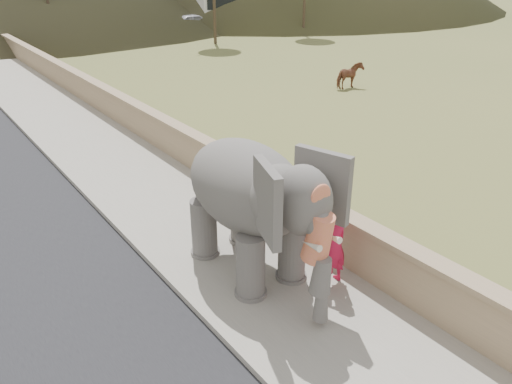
% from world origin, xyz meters
% --- Properties ---
extents(walkway, '(3.00, 120.00, 0.15)m').
position_xyz_m(walkway, '(0.00, 10.00, 0.07)').
color(walkway, '#9E9687').
rests_on(walkway, ground).
extents(parapet, '(0.30, 120.00, 1.10)m').
position_xyz_m(parapet, '(1.65, 10.00, 0.55)').
color(parapet, tan).
rests_on(parapet, ground).
extents(cow, '(1.44, 0.73, 1.18)m').
position_xyz_m(cow, '(12.52, 14.47, 0.59)').
color(cow, brown).
rests_on(cow, ground).
extents(distant_car, '(4.29, 1.88, 1.44)m').
position_xyz_m(distant_car, '(16.11, 35.32, 0.72)').
color(distant_car, '#BAB9C0').
rests_on(distant_car, ground).
extents(bus_white, '(11.27, 4.43, 3.10)m').
position_xyz_m(bus_white, '(22.66, 35.31, 1.55)').
color(bus_white, white).
rests_on(bus_white, ground).
extents(bus_orange, '(11.04, 2.66, 3.10)m').
position_xyz_m(bus_orange, '(31.93, 33.24, 1.55)').
color(bus_orange, '#DB5A26').
rests_on(bus_orange, ground).
extents(elephant_and_man, '(2.21, 3.74, 2.68)m').
position_xyz_m(elephant_and_man, '(0.02, 4.99, 1.48)').
color(elephant_and_man, slate).
rests_on(elephant_and_man, ground).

